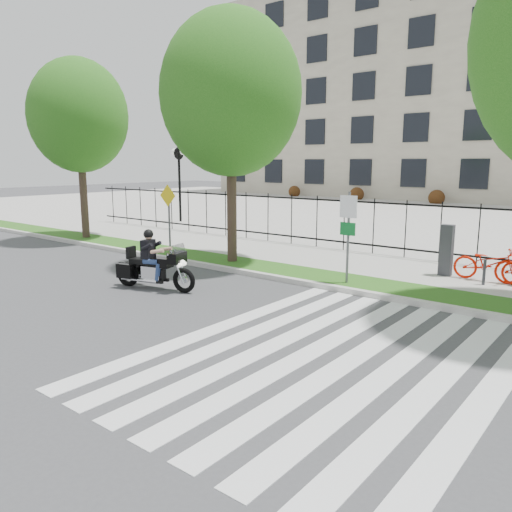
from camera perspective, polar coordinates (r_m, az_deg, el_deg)
The scene contains 13 objects.
ground at distance 12.21m, azimuth -11.52°, elevation -5.84°, with size 120.00×120.00×0.00m, color #3E3E41.
curb at distance 15.05m, azimuth 0.51°, elevation -2.19°, with size 60.00×0.20×0.15m, color #B9B6AE.
grass_verge at distance 15.71m, azimuth 2.42°, elevation -1.65°, with size 60.00×1.50×0.15m, color #1C5214.
sidewalk at distance 17.75m, azimuth 7.20°, elevation -0.29°, with size 60.00×3.50×0.15m, color gray.
plaza at distance 33.85m, azimuth 22.98°, elevation 4.11°, with size 80.00×34.00×0.10m, color gray.
crosswalk_stripes at distance 9.22m, azimuth 8.54°, elevation -11.23°, with size 5.70×8.00×0.01m, color silver, non-canonical shape.
iron_fence at distance 19.08m, azimuth 10.03°, elevation 3.66°, with size 30.00×0.06×2.00m, color black, non-canonical shape.
lamp_post_left at distance 28.66m, azimuth -8.78°, elevation 10.12°, with size 1.06×0.70×4.25m.
street_tree_0 at distance 23.23m, azimuth -19.61°, elevation 14.83°, with size 4.16×4.16×7.61m.
street_tree_1 at distance 16.66m, azimuth -2.90°, elevation 17.97°, with size 4.53×4.53×8.01m.
sign_pole_regulatory at distance 13.73m, azimuth 10.48°, elevation 3.45°, with size 0.50×0.09×2.50m.
sign_pole_warning at distance 18.26m, azimuth -9.96°, elevation 5.23°, with size 0.78×0.09×2.49m.
motorcycle_rider at distance 13.86m, azimuth -11.59°, elevation -1.06°, with size 2.52×1.08×1.98m.
Camera 1 is at (9.05, -7.44, 3.43)m, focal length 35.00 mm.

